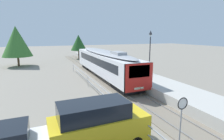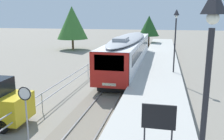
# 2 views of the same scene
# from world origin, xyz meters

# --- Properties ---
(ground_plane) EXTENTS (160.00, 160.00, 0.00)m
(ground_plane) POSITION_xyz_m (-3.00, 22.00, 0.00)
(ground_plane) COLOR gray
(track_rails) EXTENTS (3.20, 60.00, 0.14)m
(track_rails) POSITION_xyz_m (0.00, 22.00, 0.03)
(track_rails) COLOR slate
(track_rails) RESTS_ON ground
(commuter_train) EXTENTS (2.82, 18.53, 3.74)m
(commuter_train) POSITION_xyz_m (0.00, 24.70, 2.14)
(commuter_train) COLOR silver
(commuter_train) RESTS_ON track_rails
(station_platform) EXTENTS (3.90, 60.00, 0.90)m
(station_platform) POSITION_xyz_m (3.25, 22.00, 0.45)
(station_platform) COLOR #B7B5AD
(station_platform) RESTS_ON ground
(platform_lamp_mid_platform) EXTENTS (0.34, 0.34, 5.35)m
(platform_lamp_mid_platform) POSITION_xyz_m (4.57, 20.78, 4.62)
(platform_lamp_mid_platform) COLOR #232328
(platform_lamp_mid_platform) RESTS_ON station_platform
(speed_limit_sign) EXTENTS (0.61, 0.10, 2.81)m
(speed_limit_sign) POSITION_xyz_m (-2.00, 8.24, 2.12)
(speed_limit_sign) COLOR #9EA0A5
(speed_limit_sign) RESTS_ON ground
(carpark_fence) EXTENTS (0.06, 36.06, 1.25)m
(carpark_fence) POSITION_xyz_m (-3.30, 12.00, 0.91)
(carpark_fence) COLOR #9EA0A5
(carpark_fence) RESTS_ON ground
(parked_van_yellow) EXTENTS (4.95, 2.07, 2.51)m
(parked_van_yellow) POSITION_xyz_m (-5.68, 9.99, 1.29)
(parked_van_yellow) COLOR gold
(parked_van_yellow) RESTS_ON ground
(tree_behind_carpark) EXTENTS (5.18, 5.18, 7.28)m
(tree_behind_carpark) POSITION_xyz_m (-11.71, 38.86, 4.55)
(tree_behind_carpark) COLOR brown
(tree_behind_carpark) RESTS_ON ground
(tree_behind_station_far) EXTENTS (3.75, 3.75, 5.73)m
(tree_behind_station_far) POSITION_xyz_m (0.78, 44.83, 3.89)
(tree_behind_station_far) COLOR brown
(tree_behind_station_far) RESTS_ON ground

